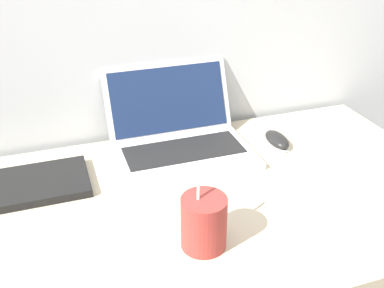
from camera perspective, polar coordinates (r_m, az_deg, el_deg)
The scene contains 3 objects.
laptop at distance 1.22m, azimuth -1.60°, elevation 1.00°, with size 0.36×0.31×0.21m.
drink_cup at distance 0.89m, azimuth 1.50°, elevation -9.82°, with size 0.09×0.09×0.18m.
computer_mouse at distance 1.28m, azimuth 10.73°, elevation 0.48°, with size 0.06×0.11×0.03m.
Camera 1 is at (-0.26, -0.46, 1.39)m, focal length 42.00 mm.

